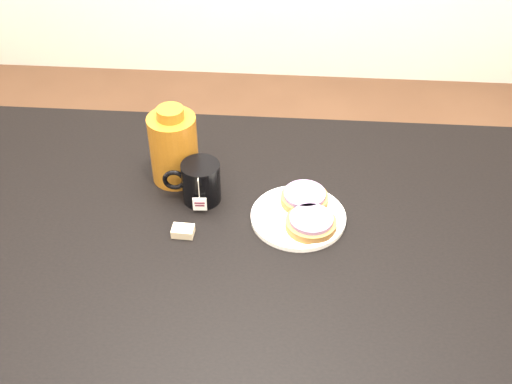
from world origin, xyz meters
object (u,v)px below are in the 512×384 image
table (234,263)px  teabag_pouch (183,231)px  bagel_back (304,198)px  plate (298,216)px  bagel_package (174,147)px  mug (200,182)px  bagel_front (311,223)px

table → teabag_pouch: teabag_pouch is taller
bagel_back → plate: bearing=-104.8°
plate → bagel_package: bearing=156.3°
table → bagel_package: size_ratio=7.58×
mug → teabag_pouch: (-0.02, -0.12, -0.04)m
bagel_front → bagel_package: 0.35m
bagel_back → teabag_pouch: (-0.25, -0.11, -0.01)m
table → teabag_pouch: 0.14m
mug → bagel_package: 0.11m
table → teabag_pouch: size_ratio=31.11×
mug → bagel_back: bearing=-4.9°
bagel_back → teabag_pouch: bearing=-156.4°
bagel_back → bagel_front: (0.01, -0.08, -0.00)m
teabag_pouch → bagel_back: bearing=23.6°
mug → bagel_package: bearing=130.1°
plate → mug: bearing=166.5°
plate → mug: size_ratio=1.58×
bagel_front → bagel_package: bearing=152.8°
table → plate: (0.13, 0.06, 0.09)m
bagel_back → bagel_package: size_ratio=0.71×
plate → bagel_package: (-0.28, 0.12, 0.08)m
bagel_front → bagel_package: bagel_package is taller
plate → teabag_pouch: 0.25m
plate → teabag_pouch: (-0.24, -0.06, 0.00)m
table → bagel_back: bearing=35.7°
table → bagel_back: (0.14, 0.10, 0.11)m
table → plate: plate is taller
table → bagel_package: (-0.15, 0.18, 0.17)m
bagel_front → bagel_package: size_ratio=0.66×
table → mug: mug is taller
bagel_front → teabag_pouch: 0.27m
teabag_pouch → bagel_package: size_ratio=0.24×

